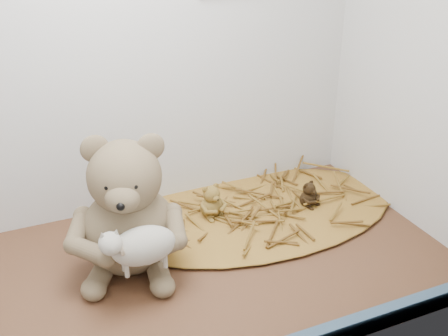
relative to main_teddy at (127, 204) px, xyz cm
name	(u,v)px	position (x,y,z in cm)	size (l,w,h in cm)	color
alcove_shell	(130,42)	(3.72, 2.76, 30.61)	(120.40, 60.20, 90.40)	#482919
straw_bed	(260,211)	(33.24, 7.55, -13.73)	(68.70, 39.89, 1.33)	brown
main_teddy	(127,204)	(0.00, 0.00, 0.00)	(23.21, 24.50, 28.78)	#7A624B
toy_lamb	(143,246)	(0.00, -10.32, -3.30)	(15.86, 9.68, 10.25)	beige
mini_teddy_tan	(211,199)	(21.73, 10.05, -9.09)	(6.41, 6.77, 7.95)	olive
mini_teddy_brown	(308,193)	(44.74, 5.05, -9.93)	(5.06, 5.34, 6.27)	black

